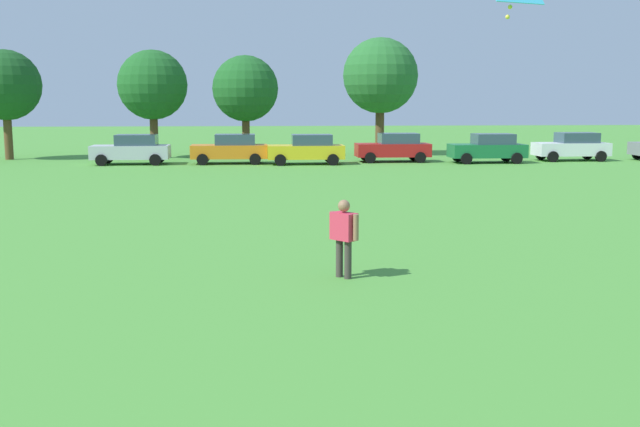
% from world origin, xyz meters
% --- Properties ---
extents(ground_plane, '(160.00, 160.00, 0.00)m').
position_xyz_m(ground_plane, '(0.00, 30.00, 0.00)').
color(ground_plane, '#4C9338').
extents(adult_bystander, '(0.56, 0.60, 1.58)m').
position_xyz_m(adult_bystander, '(1.11, 15.50, 0.94)').
color(adult_bystander, '#3F3833').
rests_on(adult_bystander, ground).
extents(parked_car_silver_0, '(4.30, 2.02, 1.68)m').
position_xyz_m(parked_car_silver_0, '(-7.50, 43.61, 0.86)').
color(parked_car_silver_0, silver).
rests_on(parked_car_silver_0, ground).
extents(parked_car_orange_1, '(4.30, 2.02, 1.68)m').
position_xyz_m(parked_car_orange_1, '(-1.99, 43.61, 0.86)').
color(parked_car_orange_1, orange).
rests_on(parked_car_orange_1, ground).
extents(parked_car_yellow_2, '(4.30, 2.02, 1.68)m').
position_xyz_m(parked_car_yellow_2, '(2.32, 42.85, 0.86)').
color(parked_car_yellow_2, yellow).
rests_on(parked_car_yellow_2, ground).
extents(parked_car_red_3, '(4.30, 2.02, 1.68)m').
position_xyz_m(parked_car_red_3, '(7.52, 44.09, 0.86)').
color(parked_car_red_3, red).
rests_on(parked_car_red_3, ground).
extents(parked_car_green_4, '(4.30, 2.02, 1.68)m').
position_xyz_m(parked_car_green_4, '(12.84, 42.93, 0.86)').
color(parked_car_green_4, '#196B38').
rests_on(parked_car_green_4, ground).
extents(parked_car_white_5, '(4.30, 2.02, 1.68)m').
position_xyz_m(parked_car_white_5, '(18.32, 44.01, 0.86)').
color(parked_car_white_5, white).
rests_on(parked_car_white_5, ground).
extents(tree_far_left, '(4.26, 4.26, 6.63)m').
position_xyz_m(tree_far_left, '(-15.60, 47.96, 4.48)').
color(tree_far_left, brown).
rests_on(tree_far_left, ground).
extents(tree_left, '(4.29, 4.29, 6.68)m').
position_xyz_m(tree_left, '(-6.86, 48.23, 4.51)').
color(tree_left, brown).
rests_on(tree_left, ground).
extents(tree_right, '(4.08, 4.08, 6.36)m').
position_xyz_m(tree_right, '(-1.16, 47.90, 4.29)').
color(tree_right, brown).
rests_on(tree_right, ground).
extents(tree_far_right, '(4.91, 4.91, 7.65)m').
position_xyz_m(tree_far_right, '(7.61, 49.71, 5.17)').
color(tree_far_right, brown).
rests_on(tree_far_right, ground).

